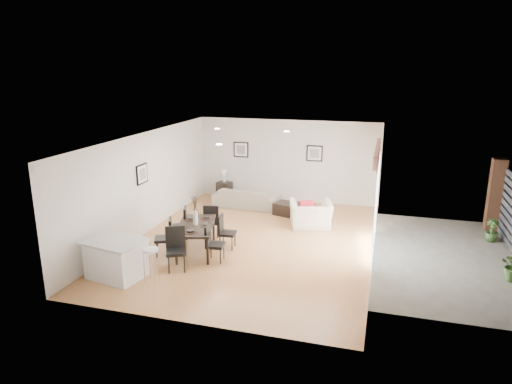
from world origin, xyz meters
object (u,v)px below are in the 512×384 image
(dining_chair_foot, at_px, (212,219))
(dining_chair_enear, at_px, (212,241))
(armchair, at_px, (311,214))
(dining_chair_efar, at_px, (225,230))
(dining_table, at_px, (196,227))
(coffee_table, at_px, (290,209))
(kitchen_island, at_px, (116,258))
(sofa, at_px, (247,198))
(dining_chair_wnear, at_px, (167,235))
(bar_stool, at_px, (151,253))
(dining_chair_wfar, at_px, (182,223))
(dining_chair_head, at_px, (176,246))
(side_table, at_px, (224,190))

(dining_chair_foot, bearing_deg, dining_chair_enear, 102.61)
(armchair, height_order, dining_chair_foot, dining_chair_foot)
(dining_chair_efar, bearing_deg, dining_table, 119.81)
(coffee_table, relative_size, kitchen_island, 0.69)
(sofa, relative_size, dining_chair_wnear, 2.33)
(sofa, height_order, dining_chair_enear, dining_chair_enear)
(bar_stool, bearing_deg, dining_chair_wfar, 98.73)
(armchair, height_order, dining_chair_enear, dining_chair_enear)
(bar_stool, bearing_deg, dining_chair_foot, 84.68)
(bar_stool, bearing_deg, dining_chair_head, 74.06)
(armchair, bearing_deg, coffee_table, -64.23)
(dining_chair_wnear, bearing_deg, coffee_table, 126.21)
(dining_table, xyz_separation_m, dining_chair_head, (-0.04, -1.02, -0.08))
(dining_chair_efar, bearing_deg, side_table, 15.08)
(dining_table, xyz_separation_m, dining_chair_enear, (0.58, -0.42, -0.13))
(bar_stool, bearing_deg, dining_chair_wnear, 103.93)
(kitchen_island, bearing_deg, coffee_table, 73.31)
(armchair, xyz_separation_m, dining_chair_wfar, (-2.96, -2.08, 0.16))
(coffee_table, bearing_deg, armchair, -30.75)
(armchair, bearing_deg, side_table, -48.51)
(dining_chair_foot, bearing_deg, dining_chair_head, 79.61)
(dining_chair_wnear, height_order, bar_stool, dining_chair_wnear)
(armchair, xyz_separation_m, dining_chair_enear, (-1.79, -2.94, 0.13))
(armchair, relative_size, bar_stool, 1.53)
(dining_table, distance_m, side_table, 4.74)
(dining_chair_head, bearing_deg, bar_stool, -132.43)
(dining_chair_head, bearing_deg, dining_chair_enear, 17.72)
(dining_chair_wnear, bearing_deg, sofa, 147.18)
(dining_chair_enear, xyz_separation_m, kitchen_island, (-1.66, -1.34, -0.07))
(dining_chair_foot, distance_m, coffee_table, 2.86)
(coffee_table, bearing_deg, side_table, 171.24)
(sofa, distance_m, dining_chair_head, 4.85)
(dining_chair_wfar, height_order, side_table, dining_chair_wfar)
(dining_table, bearing_deg, dining_chair_wnear, -163.18)
(dining_table, xyz_separation_m, dining_chair_foot, (0.01, 1.02, -0.12))
(dining_chair_head, bearing_deg, dining_chair_wnear, 104.08)
(dining_chair_efar, height_order, dining_chair_foot, dining_chair_foot)
(sofa, height_order, dining_chair_wfar, dining_chair_wfar)
(dining_chair_foot, bearing_deg, dining_chair_wnear, 57.85)
(dining_table, distance_m, dining_chair_efar, 0.73)
(dining_chair_enear, xyz_separation_m, coffee_table, (1.02, 3.80, -0.31))
(dining_chair_wnear, height_order, dining_chair_head, dining_chair_head)
(dining_chair_wfar, xyz_separation_m, side_table, (-0.37, 4.19, -0.24))
(dining_chair_efar, height_order, coffee_table, dining_chair_efar)
(sofa, xyz_separation_m, bar_stool, (-0.35, -5.58, 0.33))
(side_table, bearing_deg, dining_chair_enear, -73.10)
(dining_chair_efar, relative_size, side_table, 1.52)
(coffee_table, bearing_deg, dining_chair_efar, -91.55)
(coffee_table, bearing_deg, dining_table, -98.03)
(dining_table, height_order, side_table, dining_table)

